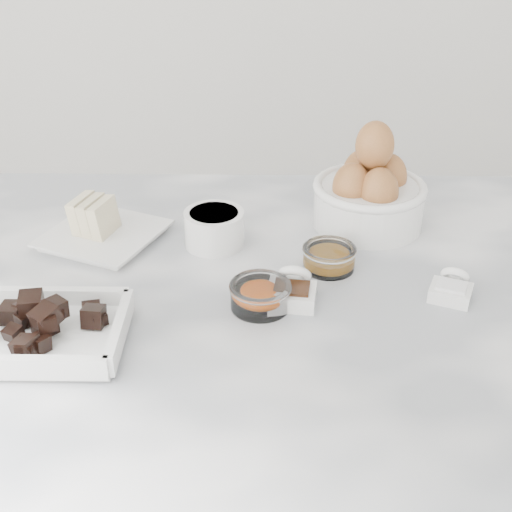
{
  "coord_description": "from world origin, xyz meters",
  "views": [
    {
      "loc": [
        0.03,
        -0.82,
        1.47
      ],
      "look_at": [
        0.02,
        0.03,
        0.98
      ],
      "focal_mm": 50.0,
      "sensor_mm": 36.0,
      "label": 1
    }
  ],
  "objects": [
    {
      "name": "egg_bowl",
      "position": [
        0.2,
        0.2,
        1.0
      ],
      "size": [
        0.18,
        0.18,
        0.17
      ],
      "color": "white",
      "rests_on": "marble_slab"
    },
    {
      "name": "zest_bowl",
      "position": [
        0.03,
        -0.04,
        0.96
      ],
      "size": [
        0.08,
        0.08,
        0.04
      ],
      "color": "white",
      "rests_on": "marble_slab"
    },
    {
      "name": "salt_spoon",
      "position": [
        0.28,
        -0.01,
        0.95
      ],
      "size": [
        0.07,
        0.08,
        0.04
      ],
      "color": "white",
      "rests_on": "marble_slab"
    },
    {
      "name": "sugar_ramekin",
      "position": [
        -0.04,
        0.13,
        0.97
      ],
      "size": [
        0.09,
        0.09,
        0.05
      ],
      "color": "white",
      "rests_on": "marble_slab"
    },
    {
      "name": "marble_slab",
      "position": [
        0.0,
        0.0,
        0.92
      ],
      "size": [
        1.2,
        0.8,
        0.04
      ],
      "primitive_type": "cube",
      "color": "silver",
      "rests_on": "cabinet"
    },
    {
      "name": "butter_plate",
      "position": [
        -0.22,
        0.15,
        0.96
      ],
      "size": [
        0.21,
        0.21,
        0.07
      ],
      "color": "white",
      "rests_on": "marble_slab"
    },
    {
      "name": "vanilla_spoon",
      "position": [
        0.07,
        -0.02,
        0.96
      ],
      "size": [
        0.07,
        0.08,
        0.05
      ],
      "color": "white",
      "rests_on": "marble_slab"
    },
    {
      "name": "honey_bowl",
      "position": [
        0.12,
        0.07,
        0.96
      ],
      "size": [
        0.08,
        0.08,
        0.03
      ],
      "color": "white",
      "rests_on": "marble_slab"
    },
    {
      "name": "chocolate_dish",
      "position": [
        -0.24,
        -0.12,
        0.96
      ],
      "size": [
        0.2,
        0.16,
        0.05
      ],
      "color": "white",
      "rests_on": "marble_slab"
    }
  ]
}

